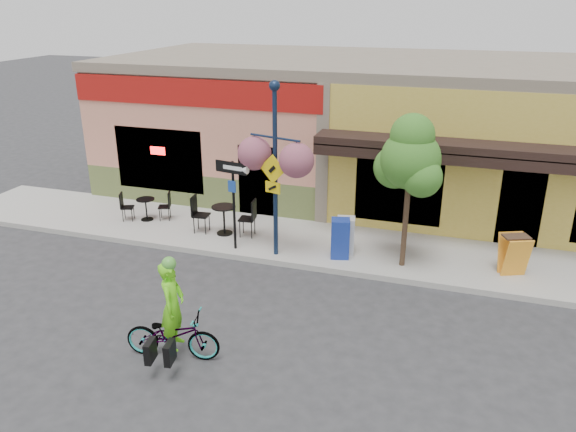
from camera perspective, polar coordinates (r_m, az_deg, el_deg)
The scene contains 14 objects.
ground at distance 13.55m, azimuth 3.79°, elevation -6.78°, with size 90.00×90.00×0.00m, color #2D2D30.
sidewalk at distance 15.27m, azimuth 5.65°, elevation -3.14°, with size 24.00×3.00×0.15m, color #9E9B93.
curb at distance 13.99m, azimuth 4.36°, elevation -5.49°, with size 24.00×0.12×0.15m, color #A8A59E.
building at distance 19.76m, azimuth 9.39°, elevation 9.02°, with size 18.20×8.20×4.50m, color tan, non-canonical shape.
bicycle at distance 10.96m, azimuth -11.64°, elevation -11.75°, with size 0.63×1.81×0.95m, color maroon.
cyclist_rider at distance 10.73m, azimuth -11.56°, elevation -10.04°, with size 0.63×0.42×1.74m, color #68E618.
lamp_post at distance 13.83m, azimuth -1.31°, elevation 4.52°, with size 1.42×0.57×4.45m, color #13233E, non-canonical shape.
one_way_sign at distance 14.55m, azimuth -5.51°, elevation 1.02°, with size 0.92×0.20×2.39m, color black, non-canonical shape.
cafe_set_left at distance 17.19m, azimuth -14.23°, elevation 0.97°, with size 1.44×0.72×0.87m, color black, non-canonical shape.
cafe_set_right at distance 15.74m, azimuth -6.53°, elevation 0.01°, with size 1.79×0.89×1.07m, color black, non-canonical shape.
newspaper_box_blue at distance 14.31m, azimuth 5.32°, elevation -2.28°, with size 0.46×0.41×1.03m, color navy, non-canonical shape.
newspaper_box_grey at distance 14.57m, azimuth 5.86°, elevation -1.97°, with size 0.45×0.41×0.97m, color #BABABA, non-canonical shape.
street_tree at distance 13.61m, azimuth 12.08°, elevation 2.41°, with size 1.50×1.50×3.84m, color #3D7A26, non-canonical shape.
sandwich_board at distance 14.29m, azimuth 22.25°, elevation -3.99°, with size 0.60×0.44×1.00m, color #FFA228, non-canonical shape.
Camera 1 is at (2.80, -11.62, 6.38)m, focal length 35.00 mm.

